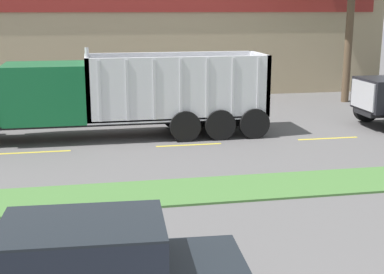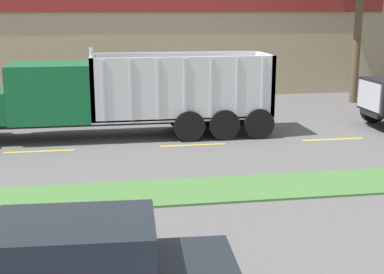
% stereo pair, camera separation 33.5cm
% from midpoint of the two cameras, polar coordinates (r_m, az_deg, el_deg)
% --- Properties ---
extents(grass_verge, '(120.00, 2.09, 0.06)m').
position_cam_midpoint_polar(grass_verge, '(14.51, 0.18, -5.72)').
color(grass_verge, '#477538').
rests_on(grass_verge, ground_plane).
extents(centre_line_3, '(2.40, 0.14, 0.01)m').
position_cam_midpoint_polar(centre_line_3, '(19.23, -16.89, -1.57)').
color(centre_line_3, yellow).
rests_on(centre_line_3, ground_plane).
extents(centre_line_4, '(2.40, 0.14, 0.01)m').
position_cam_midpoint_polar(centre_line_4, '(19.38, -0.83, -0.86)').
color(centre_line_4, yellow).
rests_on(centre_line_4, ground_plane).
extents(centre_line_5, '(2.40, 0.14, 0.01)m').
position_cam_midpoint_polar(centre_line_5, '(20.98, 13.86, -0.14)').
color(centre_line_5, yellow).
rests_on(centre_line_5, ground_plane).
extents(dump_truck_trail, '(12.38, 2.67, 3.49)m').
position_cam_midpoint_polar(dump_truck_trail, '(20.53, -12.18, 3.94)').
color(dump_truck_trail, black).
rests_on(dump_truck_trail, ground_plane).
extents(rally_car, '(4.55, 2.19, 1.75)m').
position_cam_midpoint_polar(rally_car, '(8.57, -11.38, -14.05)').
color(rally_car, black).
rests_on(rally_car, ground_plane).
extents(store_building_backdrop, '(30.60, 12.10, 5.50)m').
position_cam_midpoint_polar(store_building_backdrop, '(35.53, -8.31, 10.03)').
color(store_building_backdrop, tan).
rests_on(store_building_backdrop, ground_plane).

